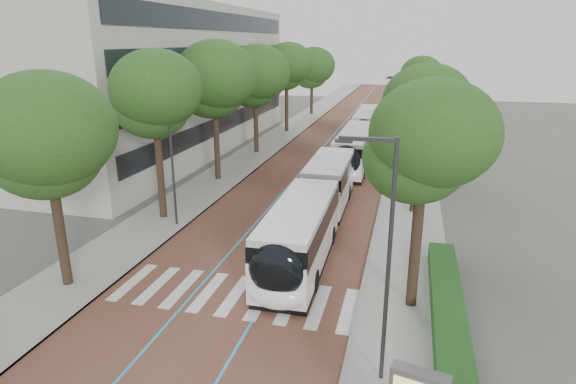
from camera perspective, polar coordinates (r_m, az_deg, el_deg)
name	(u,v)px	position (r m, az deg, el deg)	size (l,w,h in m)	color
ground	(222,307)	(20.98, -7.85, -13.31)	(160.00, 160.00, 0.00)	#51544C
road	(348,135)	(58.03, 7.08, 6.77)	(11.00, 140.00, 0.02)	brown
sidewalk_left	(287,131)	(59.41, -0.16, 7.20)	(4.00, 140.00, 0.12)	gray
sidewalk_right	(412,137)	(57.59, 14.54, 6.31)	(4.00, 140.00, 0.12)	gray
kerb_left	(302,132)	(58.97, 1.64, 7.11)	(0.20, 140.00, 0.14)	gray
kerb_right	(396,136)	(57.60, 12.64, 6.45)	(0.20, 140.00, 0.14)	gray
zebra_crossing	(235,295)	(21.70, -6.35, -12.05)	(10.55, 3.60, 0.01)	silver
lane_line_left	(334,134)	(58.25, 5.51, 6.87)	(0.12, 126.00, 0.01)	#299AD0
lane_line_right	(361,135)	(57.85, 8.66, 6.68)	(0.12, 126.00, 0.01)	#299AD0
office_building	(142,79)	(52.05, -16.87, 12.72)	(18.11, 40.00, 14.00)	#A2A096
hedge	(449,326)	(19.56, 18.59, -14.84)	(1.20, 14.00, 0.80)	#153D15
streetlight_near	(384,245)	(14.82, 11.29, -6.20)	(1.82, 0.20, 8.00)	#313134
streetlight_far	(404,119)	(39.04, 13.57, 8.37)	(1.82, 0.20, 8.00)	#313134
lamp_post_left	(172,159)	(28.68, -13.58, 3.77)	(0.14, 0.14, 8.00)	#313134
trees_left	(252,80)	(46.25, -4.26, 13.07)	(6.29, 60.93, 10.25)	black
trees_right	(420,99)	(38.92, 15.36, 10.58)	(5.36, 46.93, 8.88)	black
lead_bus	(314,210)	(27.01, 3.10, -2.13)	(2.88, 18.44, 3.20)	black
bus_queued_0	(354,150)	(42.32, 7.83, 4.97)	(2.59, 12.41, 3.20)	white
bus_queued_1	(367,125)	(55.13, 9.36, 7.81)	(2.74, 12.44, 3.20)	white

